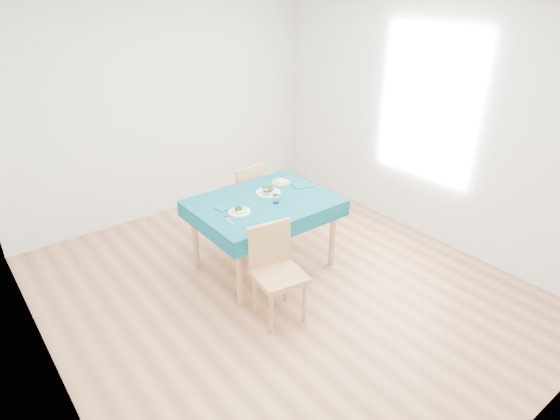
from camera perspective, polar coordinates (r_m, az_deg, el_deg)
room_shell at (r=3.96m, az=0.00°, el=6.46°), size 4.02×4.52×2.73m
table at (r=4.73m, az=-1.93°, el=-3.00°), size 1.35×1.02×0.76m
chair_near at (r=3.98m, az=-0.11°, el=-7.12°), size 0.47×0.50×1.01m
chair_far at (r=5.41m, az=-4.69°, el=2.00°), size 0.41×0.44×0.94m
bowl_near at (r=4.32m, az=-4.97°, el=0.06°), size 0.21×0.21×0.06m
bowl_far at (r=4.70m, az=-1.46°, el=2.49°), size 0.25×0.25×0.08m
fork_near at (r=4.20m, az=-6.20°, el=-1.25°), size 0.07×0.19×0.00m
knife_near at (r=4.41m, az=-2.26°, el=0.30°), size 0.04×0.22×0.00m
fork_far at (r=4.74m, az=-1.85°, el=2.20°), size 0.04×0.17×0.00m
knife_far at (r=4.89m, az=1.94°, el=3.03°), size 0.04×0.23×0.00m
napkin_near at (r=4.45m, az=-6.73°, el=0.40°), size 0.21×0.16×0.01m
napkin_far at (r=4.89m, az=2.78°, el=3.05°), size 0.23×0.19×0.01m
tumbler_center at (r=4.62m, az=-1.69°, el=2.10°), size 0.06×0.06×0.08m
tumbler_side at (r=4.50m, az=-0.51°, el=1.37°), size 0.06×0.06×0.08m
side_plate at (r=4.96m, az=0.11°, el=3.41°), size 0.20×0.20×0.01m
bread_slice at (r=4.95m, az=0.11°, el=3.55°), size 0.13×0.13×0.02m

